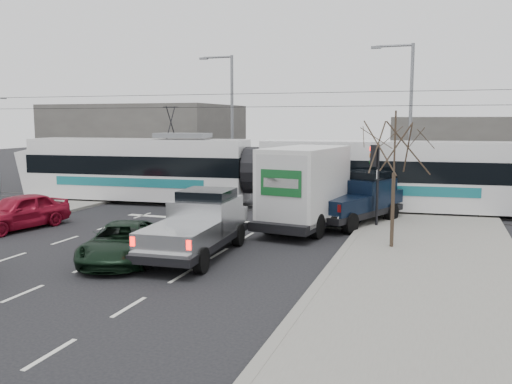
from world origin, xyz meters
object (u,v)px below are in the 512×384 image
(navy_pickup, at_px, (358,199))
(red_car, at_px, (18,212))
(silver_pickup, at_px, (199,223))
(bare_tree, at_px, (395,148))
(tram, at_px, (254,172))
(street_lamp_far, at_px, (229,115))
(box_truck, at_px, (310,188))
(green_car, at_px, (122,242))
(street_lamp_near, at_px, (407,114))
(traffic_signal, at_px, (375,167))

(navy_pickup, relative_size, red_car, 1.31)
(silver_pickup, relative_size, red_car, 1.36)
(silver_pickup, distance_m, navy_pickup, 8.86)
(bare_tree, distance_m, tram, 11.58)
(bare_tree, distance_m, street_lamp_far, 17.97)
(street_lamp_far, height_order, silver_pickup, street_lamp_far)
(tram, bearing_deg, street_lamp_far, 118.50)
(box_truck, bearing_deg, silver_pickup, -106.13)
(silver_pickup, height_order, navy_pickup, navy_pickup)
(bare_tree, distance_m, green_car, 10.23)
(street_lamp_near, xyz_separation_m, red_car, (-15.70, -12.78, -4.32))
(traffic_signal, distance_m, navy_pickup, 1.95)
(bare_tree, xyz_separation_m, traffic_signal, (-1.13, 4.00, -1.05))
(street_lamp_near, distance_m, tram, 9.19)
(street_lamp_far, height_order, navy_pickup, street_lamp_far)
(tram, distance_m, silver_pickup, 10.90)
(street_lamp_near, xyz_separation_m, tram, (-7.89, -3.51, -3.15))
(tram, relative_size, silver_pickup, 4.32)
(street_lamp_far, xyz_separation_m, box_truck, (7.93, -10.36, -3.31))
(tram, xyz_separation_m, red_car, (-7.82, -9.27, -1.17))
(traffic_signal, distance_m, tram, 8.14)
(traffic_signal, relative_size, box_truck, 0.48)
(tram, bearing_deg, box_truck, -53.08)
(street_lamp_near, bearing_deg, red_car, -140.86)
(silver_pickup, bearing_deg, tram, 95.35)
(traffic_signal, bearing_deg, box_truck, -162.58)
(bare_tree, height_order, tram, tram)
(green_car, bearing_deg, street_lamp_far, 82.41)
(box_truck, relative_size, green_car, 1.62)
(bare_tree, distance_m, traffic_signal, 4.28)
(box_truck, bearing_deg, tram, 140.01)
(street_lamp_near, distance_m, silver_pickup, 16.06)
(silver_pickup, bearing_deg, green_car, -143.29)
(street_lamp_far, distance_m, box_truck, 13.46)
(street_lamp_far, distance_m, silver_pickup, 17.54)
(traffic_signal, xyz_separation_m, red_car, (-14.86, -5.28, -1.95))
(box_truck, bearing_deg, bare_tree, -30.88)
(navy_pickup, bearing_deg, silver_pickup, -98.25)
(navy_pickup, bearing_deg, street_lamp_near, 98.76)
(street_lamp_far, bearing_deg, red_car, -105.88)
(box_truck, bearing_deg, traffic_signal, 25.74)
(street_lamp_far, xyz_separation_m, green_car, (3.16, -18.01, -4.46))
(street_lamp_far, bearing_deg, navy_pickup, -41.39)
(traffic_signal, relative_size, silver_pickup, 0.57)
(box_truck, xyz_separation_m, green_car, (-4.78, -7.65, -1.15))
(traffic_signal, height_order, street_lamp_far, street_lamp_far)
(traffic_signal, height_order, green_car, traffic_signal)
(bare_tree, relative_size, navy_pickup, 0.83)
(traffic_signal, distance_m, street_lamp_far, 14.47)
(green_car, distance_m, red_car, 8.04)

